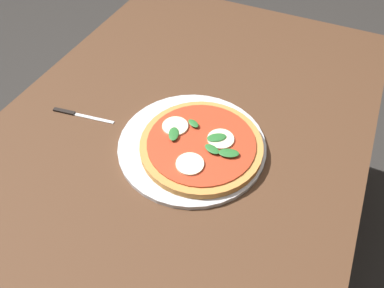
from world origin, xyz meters
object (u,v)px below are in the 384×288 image
(pizza, at_px, (201,145))
(dining_table, at_px, (159,183))
(serving_tray, at_px, (192,145))
(knife, at_px, (76,114))

(pizza, bearing_deg, dining_table, -48.85)
(pizza, bearing_deg, serving_tray, -99.70)
(serving_tray, height_order, knife, serving_tray)
(knife, bearing_deg, dining_table, 79.08)
(pizza, relative_size, knife, 1.69)
(dining_table, bearing_deg, pizza, 131.15)
(dining_table, distance_m, serving_tray, 0.13)
(dining_table, xyz_separation_m, knife, (-0.05, -0.27, 0.09))
(serving_tray, height_order, pizza, pizza)
(dining_table, xyz_separation_m, pizza, (-0.07, 0.08, 0.11))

